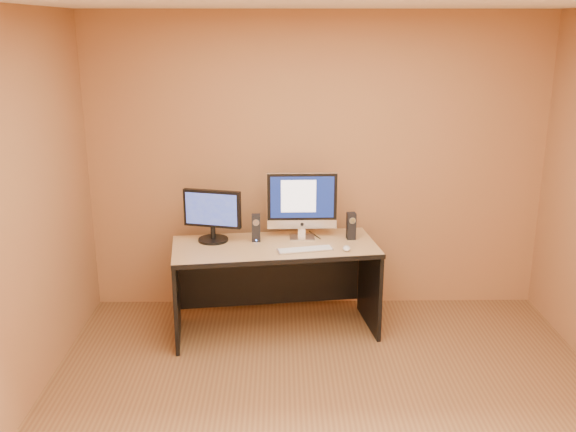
# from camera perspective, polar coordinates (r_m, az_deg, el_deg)

# --- Properties ---
(floor) EXTENTS (4.00, 4.00, 0.00)m
(floor) POSITION_cam_1_polar(r_m,az_deg,el_deg) (4.29, 3.92, -18.51)
(floor) COLOR brown
(floor) RESTS_ON ground
(walls) EXTENTS (4.00, 4.00, 2.60)m
(walls) POSITION_cam_1_polar(r_m,az_deg,el_deg) (3.70, 4.31, -1.82)
(walls) COLOR #93633B
(walls) RESTS_ON ground
(desk) EXTENTS (1.72, 0.93, 0.76)m
(desk) POSITION_cam_1_polar(r_m,az_deg,el_deg) (5.33, -1.15, -6.47)
(desk) COLOR tan
(desk) RESTS_ON ground
(imac) EXTENTS (0.59, 0.23, 0.56)m
(imac) POSITION_cam_1_polar(r_m,az_deg,el_deg) (5.29, 1.27, 0.95)
(imac) COLOR #B8B9BD
(imac) RESTS_ON desk
(second_monitor) EXTENTS (0.54, 0.36, 0.43)m
(second_monitor) POSITION_cam_1_polar(r_m,az_deg,el_deg) (5.27, -6.73, 0.02)
(second_monitor) COLOR black
(second_monitor) RESTS_ON desk
(speaker_left) EXTENTS (0.07, 0.08, 0.23)m
(speaker_left) POSITION_cam_1_polar(r_m,az_deg,el_deg) (5.27, -2.86, -1.05)
(speaker_left) COLOR black
(speaker_left) RESTS_ON desk
(speaker_right) EXTENTS (0.08, 0.08, 0.23)m
(speaker_right) POSITION_cam_1_polar(r_m,az_deg,el_deg) (5.34, 5.64, -0.88)
(speaker_right) COLOR black
(speaker_right) RESTS_ON desk
(keyboard) EXTENTS (0.46, 0.21, 0.02)m
(keyboard) POSITION_cam_1_polar(r_m,az_deg,el_deg) (5.07, 1.53, -3.01)
(keyboard) COLOR #BBBBBF
(keyboard) RESTS_ON desk
(mouse) EXTENTS (0.06, 0.11, 0.04)m
(mouse) POSITION_cam_1_polar(r_m,az_deg,el_deg) (5.09, 5.22, -2.87)
(mouse) COLOR silver
(mouse) RESTS_ON desk
(cable_a) EXTENTS (0.09, 0.21, 0.01)m
(cable_a) POSITION_cam_1_polar(r_m,az_deg,el_deg) (5.44, 2.39, -1.69)
(cable_a) COLOR black
(cable_a) RESTS_ON desk
(cable_b) EXTENTS (0.06, 0.18, 0.01)m
(cable_b) POSITION_cam_1_polar(r_m,az_deg,el_deg) (5.50, 1.17, -1.46)
(cable_b) COLOR black
(cable_b) RESTS_ON desk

